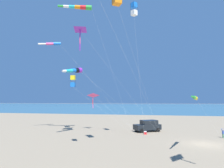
# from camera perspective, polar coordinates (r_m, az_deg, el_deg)

# --- Properties ---
(ground_plane) EXTENTS (600.00, 600.00, 0.00)m
(ground_plane) POSITION_cam_1_polar(r_m,az_deg,el_deg) (26.15, 25.37, -15.57)
(ground_plane) COLOR gray
(ocean_water_strip) EXTENTS (240.00, 600.00, 0.01)m
(ocean_water_strip) POSITION_cam_1_polar(r_m,az_deg,el_deg) (190.16, 13.80, -6.22)
(ocean_water_strip) COLOR #386B84
(ocean_water_strip) RESTS_ON ground_plane
(parked_car) EXTENTS (3.83, 4.63, 1.85)m
(parked_car) POSITION_cam_1_polar(r_m,az_deg,el_deg) (33.45, 10.33, -11.83)
(parked_car) COLOR black
(parked_car) RESTS_ON ground_plane
(cooler_box) EXTENTS (0.62, 0.42, 0.42)m
(cooler_box) POSITION_cam_1_polar(r_m,az_deg,el_deg) (30.94, 9.67, -13.81)
(cooler_box) COLOR red
(cooler_box) RESTS_ON ground_plane
(person_child_green_jacket) EXTENTS (0.39, 0.31, 1.25)m
(person_child_green_jacket) POSITION_cam_1_polar(r_m,az_deg,el_deg) (31.45, 29.56, -12.24)
(person_child_green_jacket) COLOR #3D7F51
(person_child_green_jacket) RESTS_ON ground_plane
(kite_windsock_blue_topmost) EXTENTS (10.89, 11.40, 10.12)m
(kite_windsock_blue_topmost) POSITION_cam_1_polar(r_m,az_deg,el_deg) (29.72, -10.82, 3.86)
(kite_windsock_blue_topmost) COLOR purple
(kite_windsock_blue_topmost) RESTS_ON ground_plane
(kite_windsock_long_streamer_left) EXTENTS (4.45, 10.98, 19.97)m
(kite_windsock_long_streamer_left) POSITION_cam_1_polar(r_m,az_deg,el_deg) (33.31, -9.42, 21.16)
(kite_windsock_long_streamer_left) COLOR green
(kite_windsock_long_streamer_left) RESTS_ON ground_plane
(kite_windsock_orange_high_right) EXTENTS (10.26, 5.53, 5.55)m
(kite_windsock_orange_high_right) POSITION_cam_1_polar(r_m,az_deg,el_deg) (22.18, 22.97, -3.71)
(kite_windsock_orange_high_right) COLOR yellow
(kite_windsock_orange_high_right) RESTS_ON ground_plane
(kite_box_magenta_far_left) EXTENTS (2.74, 1.53, 18.32)m
(kite_box_magenta_far_left) POSITION_cam_1_polar(r_m,az_deg,el_deg) (28.60, 6.43, 20.79)
(kite_box_magenta_far_left) COLOR blue
(kite_box_magenta_far_left) RESTS_ON ground_plane
(kite_delta_rainbow_low_near) EXTENTS (6.71, 11.94, 15.74)m
(kite_delta_rainbow_low_near) POSITION_cam_1_polar(r_m,az_deg,el_deg) (29.80, -9.25, 15.25)
(kite_delta_rainbow_low_near) COLOR purple
(kite_delta_rainbow_low_near) RESTS_ON ground_plane
(kite_delta_long_streamer_right) EXTENTS (1.37, 8.38, 6.39)m
(kite_delta_long_streamer_right) POSITION_cam_1_polar(r_m,az_deg,el_deg) (34.37, -5.50, -3.36)
(kite_delta_long_streamer_right) COLOR #EF4C93
(kite_delta_long_streamer_right) RESTS_ON ground_plane
(kite_box_red_high_left) EXTENTS (2.04, 11.04, 9.43)m
(kite_box_red_high_left) POSITION_cam_1_polar(r_m,az_deg,el_deg) (34.77, -11.29, 0.79)
(kite_box_red_high_left) COLOR yellow
(kite_box_red_high_left) RESTS_ON ground_plane
(kite_windsock_white_trailing) EXTENTS (5.73, 15.52, 15.47)m
(kite_windsock_white_trailing) POSITION_cam_1_polar(r_m,az_deg,el_deg) (36.58, -16.76, 11.12)
(kite_windsock_white_trailing) COLOR blue
(kite_windsock_white_trailing) RESTS_ON ground_plane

